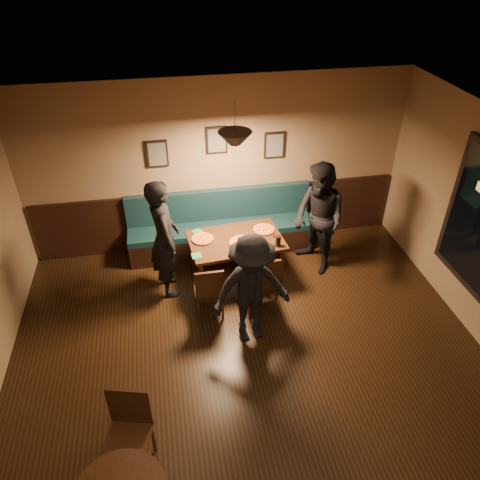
{
  "coord_description": "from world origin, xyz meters",
  "views": [
    {
      "loc": [
        -0.84,
        -3.03,
        4.56
      ],
      "look_at": [
        0.1,
        2.09,
        0.95
      ],
      "focal_mm": 34.51,
      "sensor_mm": 36.0,
      "label": 1
    }
  ],
  "objects_px": {
    "chair_near_right": "(260,281)",
    "diner_front": "(251,290)",
    "chair_near_left": "(209,289)",
    "diner_left": "(164,239)",
    "booth_bench": "(221,225)",
    "diner_right": "(319,219)",
    "soda_glass": "(278,241)",
    "cafe_chair_far": "(127,438)",
    "tabasco_bottle": "(274,234)",
    "dining_table": "(236,259)"
  },
  "relations": [
    {
      "from": "diner_right",
      "to": "soda_glass",
      "type": "height_order",
      "value": "diner_right"
    },
    {
      "from": "dining_table",
      "to": "diner_front",
      "type": "distance_m",
      "value": 1.3
    },
    {
      "from": "chair_near_right",
      "to": "tabasco_bottle",
      "type": "distance_m",
      "value": 0.82
    },
    {
      "from": "diner_right",
      "to": "soda_glass",
      "type": "bearing_deg",
      "value": -84.0
    },
    {
      "from": "soda_glass",
      "to": "diner_left",
      "type": "bearing_deg",
      "value": 172.5
    },
    {
      "from": "chair_near_left",
      "to": "tabasco_bottle",
      "type": "distance_m",
      "value": 1.29
    },
    {
      "from": "chair_near_left",
      "to": "dining_table",
      "type": "bearing_deg",
      "value": 54.78
    },
    {
      "from": "chair_near_right",
      "to": "diner_front",
      "type": "relative_size",
      "value": 0.62
    },
    {
      "from": "dining_table",
      "to": "diner_left",
      "type": "height_order",
      "value": "diner_left"
    },
    {
      "from": "diner_front",
      "to": "tabasco_bottle",
      "type": "bearing_deg",
      "value": 55.8
    },
    {
      "from": "soda_glass",
      "to": "booth_bench",
      "type": "bearing_deg",
      "value": 122.69
    },
    {
      "from": "diner_front",
      "to": "cafe_chair_far",
      "type": "distance_m",
      "value": 2.19
    },
    {
      "from": "chair_near_right",
      "to": "cafe_chair_far",
      "type": "bearing_deg",
      "value": -131.95
    },
    {
      "from": "diner_left",
      "to": "tabasco_bottle",
      "type": "relative_size",
      "value": 15.58
    },
    {
      "from": "booth_bench",
      "to": "dining_table",
      "type": "bearing_deg",
      "value": -82.4
    },
    {
      "from": "booth_bench",
      "to": "diner_left",
      "type": "xyz_separation_m",
      "value": [
        -0.92,
        -0.83,
        0.41
      ]
    },
    {
      "from": "dining_table",
      "to": "diner_front",
      "type": "relative_size",
      "value": 0.86
    },
    {
      "from": "dining_table",
      "to": "chair_near_left",
      "type": "bearing_deg",
      "value": -130.8
    },
    {
      "from": "dining_table",
      "to": "soda_glass",
      "type": "distance_m",
      "value": 0.77
    },
    {
      "from": "chair_near_left",
      "to": "diner_left",
      "type": "bearing_deg",
      "value": 129.87
    },
    {
      "from": "chair_near_left",
      "to": "chair_near_right",
      "type": "relative_size",
      "value": 0.89
    },
    {
      "from": "chair_near_left",
      "to": "soda_glass",
      "type": "distance_m",
      "value": 1.21
    },
    {
      "from": "diner_left",
      "to": "soda_glass",
      "type": "relative_size",
      "value": 10.84
    },
    {
      "from": "dining_table",
      "to": "chair_near_right",
      "type": "bearing_deg",
      "value": -78.84
    },
    {
      "from": "booth_bench",
      "to": "diner_front",
      "type": "height_order",
      "value": "diner_front"
    },
    {
      "from": "diner_left",
      "to": "booth_bench",
      "type": "bearing_deg",
      "value": -55.47
    },
    {
      "from": "dining_table",
      "to": "cafe_chair_far",
      "type": "relative_size",
      "value": 1.42
    },
    {
      "from": "diner_right",
      "to": "soda_glass",
      "type": "xyz_separation_m",
      "value": [
        -0.71,
        -0.35,
        -0.07
      ]
    },
    {
      "from": "diner_left",
      "to": "cafe_chair_far",
      "type": "height_order",
      "value": "diner_left"
    },
    {
      "from": "soda_glass",
      "to": "tabasco_bottle",
      "type": "distance_m",
      "value": 0.23
    },
    {
      "from": "chair_near_right",
      "to": "diner_right",
      "type": "relative_size",
      "value": 0.55
    },
    {
      "from": "tabasco_bottle",
      "to": "chair_near_left",
      "type": "bearing_deg",
      "value": -148.26
    },
    {
      "from": "chair_near_left",
      "to": "tabasco_bottle",
      "type": "height_order",
      "value": "chair_near_left"
    },
    {
      "from": "chair_near_right",
      "to": "diner_front",
      "type": "height_order",
      "value": "diner_front"
    },
    {
      "from": "booth_bench",
      "to": "chair_near_right",
      "type": "xyz_separation_m",
      "value": [
        0.32,
        -1.49,
        -0.01
      ]
    },
    {
      "from": "soda_glass",
      "to": "tabasco_bottle",
      "type": "height_order",
      "value": "soda_glass"
    },
    {
      "from": "dining_table",
      "to": "cafe_chair_far",
      "type": "distance_m",
      "value": 3.17
    },
    {
      "from": "soda_glass",
      "to": "diner_right",
      "type": "bearing_deg",
      "value": 25.87
    },
    {
      "from": "chair_near_right",
      "to": "chair_near_left",
      "type": "bearing_deg",
      "value": 176.73
    },
    {
      "from": "diner_left",
      "to": "cafe_chair_far",
      "type": "xyz_separation_m",
      "value": [
        -0.52,
        -2.7,
        -0.43
      ]
    },
    {
      "from": "booth_bench",
      "to": "soda_glass",
      "type": "xyz_separation_m",
      "value": [
        0.67,
        -1.04,
        0.31
      ]
    },
    {
      "from": "chair_near_left",
      "to": "chair_near_right",
      "type": "distance_m",
      "value": 0.72
    },
    {
      "from": "diner_left",
      "to": "tabasco_bottle",
      "type": "xyz_separation_m",
      "value": [
        1.58,
        0.02,
        -0.12
      ]
    },
    {
      "from": "cafe_chair_far",
      "to": "soda_glass",
      "type": "bearing_deg",
      "value": -115.05
    },
    {
      "from": "chair_near_right",
      "to": "diner_right",
      "type": "height_order",
      "value": "diner_right"
    },
    {
      "from": "booth_bench",
      "to": "cafe_chair_far",
      "type": "relative_size",
      "value": 3.13
    },
    {
      "from": "diner_right",
      "to": "cafe_chair_far",
      "type": "height_order",
      "value": "diner_right"
    },
    {
      "from": "chair_near_left",
      "to": "diner_front",
      "type": "xyz_separation_m",
      "value": [
        0.48,
        -0.53,
        0.36
      ]
    },
    {
      "from": "chair_near_right",
      "to": "diner_right",
      "type": "xyz_separation_m",
      "value": [
        1.06,
        0.8,
        0.4
      ]
    },
    {
      "from": "diner_front",
      "to": "soda_glass",
      "type": "bearing_deg",
      "value": 50.3
    }
  ]
}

